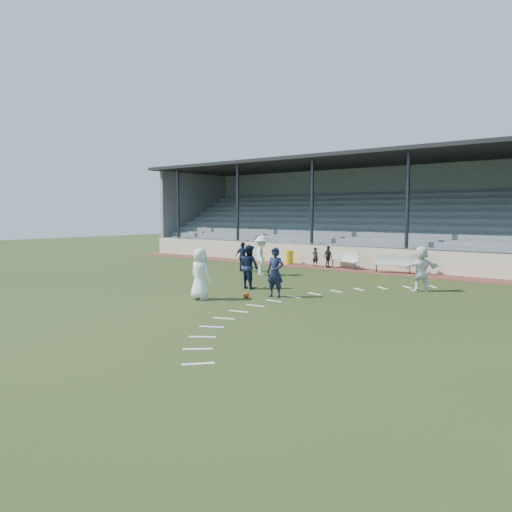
{
  "coord_description": "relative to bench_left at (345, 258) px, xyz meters",
  "views": [
    {
      "loc": [
        13.5,
        -14.21,
        3.18
      ],
      "look_at": [
        0.0,
        2.5,
        1.3
      ],
      "focal_mm": 35.0,
      "sensor_mm": 36.0,
      "label": 1
    }
  ],
  "objects": [
    {
      "name": "ground",
      "position": [
        0.26,
        -10.82,
        -0.58
      ],
      "size": [
        90.0,
        90.0,
        0.0
      ],
      "primitive_type": "plane",
      "color": "#283716",
      "rests_on": "ground"
    },
    {
      "name": "cinder_track",
      "position": [
        0.26,
        -0.32,
        -0.57
      ],
      "size": [
        34.0,
        2.0,
        0.02
      ],
      "primitive_type": "cube",
      "color": "#5C2C24",
      "rests_on": "ground"
    },
    {
      "name": "retaining_wall",
      "position": [
        0.26,
        0.73,
        0.02
      ],
      "size": [
        34.0,
        0.18,
        1.2
      ],
      "primitive_type": "cube",
      "color": "beige",
      "rests_on": "ground"
    },
    {
      "name": "bench_left",
      "position": [
        0.0,
        0.0,
        0.0
      ],
      "size": [
        2.04,
        0.95,
        0.95
      ],
      "rotation": [
        0.0,
        0.0,
        -0.26
      ],
      "color": "beige",
      "rests_on": "cinder_track"
    },
    {
      "name": "bench_right",
      "position": [
        3.06,
        -0.26,
        0.0
      ],
      "size": [
        2.03,
        0.97,
        0.95
      ],
      "rotation": [
        0.0,
        0.0,
        0.27
      ],
      "color": "beige",
      "rests_on": "cinder_track"
    },
    {
      "name": "trash_bin",
      "position": [
        -3.8,
        -0.06,
        -0.14
      ],
      "size": [
        0.52,
        0.52,
        0.84
      ],
      "primitive_type": "cylinder",
      "color": "yellow",
      "rests_on": "cinder_track"
    },
    {
      "name": "football",
      "position": [
        1.95,
        -11.01,
        -0.47
      ],
      "size": [
        0.22,
        0.22,
        0.22
      ],
      "primitive_type": "sphere",
      "color": "red",
      "rests_on": "ground"
    },
    {
      "name": "player_white_lead",
      "position": [
        0.82,
        -12.27,
        0.36
      ],
      "size": [
        0.95,
        0.65,
        1.89
      ],
      "primitive_type": "imported",
      "rotation": [
        0.0,
        0.0,
        3.09
      ],
      "color": "white",
      "rests_on": "ground"
    },
    {
      "name": "player_navy_lead",
      "position": [
        2.64,
        -10.13,
        0.35
      ],
      "size": [
        0.75,
        0.55,
        1.87
      ],
      "primitive_type": "imported",
      "rotation": [
        0.0,
        0.0,
        0.16
      ],
      "color": "#131934",
      "rests_on": "ground"
    },
    {
      "name": "player_navy_mid",
      "position": [
        0.5,
        -9.07,
        0.33
      ],
      "size": [
        1.0,
        0.85,
        1.83
      ],
      "primitive_type": "imported",
      "rotation": [
        0.0,
        0.0,
        2.96
      ],
      "color": "#131934",
      "rests_on": "ground"
    },
    {
      "name": "player_white_wing",
      "position": [
        -1.82,
        -5.29,
        0.42
      ],
      "size": [
        1.35,
        1.49,
        2.01
      ],
      "primitive_type": "imported",
      "rotation": [
        0.0,
        0.0,
        2.17
      ],
      "color": "white",
      "rests_on": "ground"
    },
    {
      "name": "player_navy_wing",
      "position": [
        -3.65,
        -4.6,
        0.21
      ],
      "size": [
        0.97,
        0.5,
        1.59
      ],
      "primitive_type": "imported",
      "rotation": [
        0.0,
        0.0,
        3.26
      ],
      "color": "#131934",
      "rests_on": "ground"
    },
    {
      "name": "player_white_back",
      "position": [
        6.36,
        -5.25,
        0.33
      ],
      "size": [
        1.55,
        1.61,
        1.83
      ],
      "primitive_type": "imported",
      "rotation": [
        0.0,
        0.0,
        3.96
      ],
      "color": "white",
      "rests_on": "ground"
    },
    {
      "name": "sub_left_near",
      "position": [
        -1.85,
        -0.16,
        -0.0
      ],
      "size": [
        0.42,
        0.29,
        1.13
      ],
      "primitive_type": "imported",
      "rotation": [
        0.0,
        0.0,
        3.2
      ],
      "color": "black",
      "rests_on": "cinder_track"
    },
    {
      "name": "sub_left_far",
      "position": [
        -0.89,
        -0.3,
        0.06
      ],
      "size": [
        0.8,
        0.57,
        1.26
      ],
      "primitive_type": "imported",
      "rotation": [
        0.0,
        0.0,
        2.74
      ],
      "color": "black",
      "rests_on": "cinder_track"
    },
    {
      "name": "sub_right",
      "position": [
        4.43,
        -0.12,
        0.04
      ],
      "size": [
        0.83,
        0.55,
        1.21
      ],
      "primitive_type": "imported",
      "rotation": [
        0.0,
        0.0,
        3.02
      ],
      "color": "black",
      "rests_on": "cinder_track"
    },
    {
      "name": "grandstand",
      "position": [
        0.26,
        5.44,
        1.62
      ],
      "size": [
        34.6,
        9.0,
        6.61
      ],
      "color": "gray",
      "rests_on": "ground"
    },
    {
      "name": "penalty_arc",
      "position": [
        4.38,
        -10.82,
        -0.58
      ],
      "size": [
        3.89,
        14.63,
        0.01
      ],
      "color": "white",
      "rests_on": "ground"
    }
  ]
}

